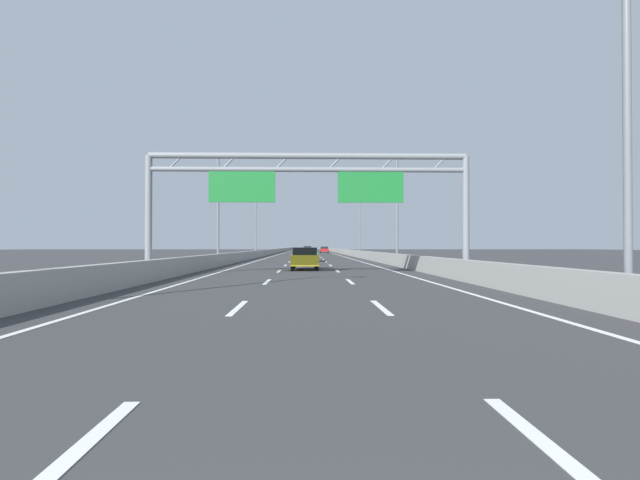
{
  "coord_description": "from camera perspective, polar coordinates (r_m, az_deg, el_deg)",
  "views": [
    {
      "loc": [
        -0.06,
        0.03,
        1.56
      ],
      "look_at": [
        1.28,
        52.04,
        2.18
      ],
      "focal_mm": 27.76,
      "sensor_mm": 36.0,
      "label": 1
    }
  ],
  "objects": [
    {
      "name": "yellow_car",
      "position": [
        32.26,
        -1.76,
        -2.12
      ],
      "size": [
        1.73,
        4.37,
        1.46
      ],
      "color": "yellow",
      "rests_on": "ground_plane"
    },
    {
      "name": "edge_line_left",
      "position": [
        88.13,
        -4.86,
        -1.7
      ],
      "size": [
        0.16,
        176.0,
        0.01
      ],
      "primitive_type": "cube",
      "color": "white",
      "rests_on": "ground_plane"
    },
    {
      "name": "lane_dash_right_2",
      "position": [
        21.6,
        3.49,
        -4.81
      ],
      "size": [
        0.16,
        3.0,
        0.01
      ],
      "primitive_type": "cube",
      "color": "white",
      "rests_on": "ground_plane"
    },
    {
      "name": "lane_dash_left_16",
      "position": [
        147.48,
        -2.15,
        -1.29
      ],
      "size": [
        0.16,
        3.0,
        0.01
      ],
      "primitive_type": "cube",
      "color": "white",
      "rests_on": "ground_plane"
    },
    {
      "name": "lane_dash_right_9",
      "position": [
        84.5,
        -0.22,
        -1.74
      ],
      "size": [
        0.16,
        3.0,
        0.01
      ],
      "primitive_type": "cube",
      "color": "white",
      "rests_on": "ground_plane"
    },
    {
      "name": "lane_dash_left_0",
      "position": [
        4.18,
        -28.21,
        -22.41
      ],
      "size": [
        0.16,
        3.0,
        0.01
      ],
      "primitive_type": "cube",
      "color": "white",
      "rests_on": "ground_plane"
    },
    {
      "name": "barrier_right",
      "position": [
        110.19,
        2.14,
        -1.25
      ],
      "size": [
        0.45,
        220.0,
        0.95
      ],
      "color": "#9E9E99",
      "rests_on": "ground_plane"
    },
    {
      "name": "lane_dash_right_11",
      "position": [
        102.5,
        -0.44,
        -1.56
      ],
      "size": [
        0.16,
        3.0,
        0.01
      ],
      "primitive_type": "cube",
      "color": "white",
      "rests_on": "ground_plane"
    },
    {
      "name": "lane_dash_left_3",
      "position": [
        30.56,
        -4.74,
        -3.6
      ],
      "size": [
        0.16,
        3.0,
        0.01
      ],
      "primitive_type": "cube",
      "color": "white",
      "rests_on": "ground_plane"
    },
    {
      "name": "lane_dash_right_12",
      "position": [
        111.49,
        -0.52,
        -1.49
      ],
      "size": [
        0.16,
        3.0,
        0.01
      ],
      "primitive_type": "cube",
      "color": "white",
      "rests_on": "ground_plane"
    },
    {
      "name": "lane_dash_left_13",
      "position": [
        120.49,
        -2.31,
        -1.43
      ],
      "size": [
        0.16,
        3.0,
        0.01
      ],
      "primitive_type": "cube",
      "color": "white",
      "rests_on": "ground_plane"
    },
    {
      "name": "lane_dash_left_1",
      "position": [
        12.68,
        -9.42,
        -7.71
      ],
      "size": [
        0.16,
        3.0,
        0.01
      ],
      "primitive_type": "cube",
      "color": "white",
      "rests_on": "ground_plane"
    },
    {
      "name": "lane_dash_right_16",
      "position": [
        147.49,
        -0.76,
        -1.29
      ],
      "size": [
        0.16,
        3.0,
        0.01
      ],
      "primitive_type": "cube",
      "color": "white",
      "rests_on": "ground_plane"
    },
    {
      "name": "lane_dash_left_7",
      "position": [
        66.51,
        -2.98,
        -2.03
      ],
      "size": [
        0.16,
        3.0,
        0.01
      ],
      "primitive_type": "cube",
      "color": "white",
      "rests_on": "ground_plane"
    },
    {
      "name": "lane_dash_left_9",
      "position": [
        84.5,
        -2.66,
        -1.74
      ],
      "size": [
        0.16,
        3.0,
        0.01
      ],
      "primitive_type": "cube",
      "color": "white",
      "rests_on": "ground_plane"
    },
    {
      "name": "lane_dash_right_13",
      "position": [
        120.49,
        -0.59,
        -1.43
      ],
      "size": [
        0.16,
        3.0,
        0.01
      ],
      "primitive_type": "cube",
      "color": "white",
      "rests_on": "ground_plane"
    },
    {
      "name": "lane_dash_left_12",
      "position": [
        111.49,
        -2.37,
        -1.49
      ],
      "size": [
        0.16,
        3.0,
        0.01
      ],
      "primitive_type": "cube",
      "color": "white",
      "rests_on": "ground_plane"
    },
    {
      "name": "lane_dash_right_10",
      "position": [
        93.5,
        -0.34,
        -1.64
      ],
      "size": [
        0.16,
        3.0,
        0.01
      ],
      "primitive_type": "cube",
      "color": "white",
      "rests_on": "ground_plane"
    },
    {
      "name": "streetlamp_right_mid",
      "position": [
        43.31,
        8.56,
        4.4
      ],
      "size": [
        2.58,
        0.28,
        9.5
      ],
      "color": "slate",
      "rests_on": "ground_plane"
    },
    {
      "name": "lane_dash_left_8",
      "position": [
        75.5,
        -2.8,
        -1.87
      ],
      "size": [
        0.16,
        3.0,
        0.01
      ],
      "primitive_type": "cube",
      "color": "white",
      "rests_on": "ground_plane"
    },
    {
      "name": "lane_dash_right_15",
      "position": [
        138.49,
        -0.71,
        -1.33
      ],
      "size": [
        0.16,
        3.0,
        0.01
      ],
      "primitive_type": "cube",
      "color": "white",
      "rests_on": "ground_plane"
    },
    {
      "name": "sign_gantry",
      "position": [
        25.63,
        -1.38,
        6.64
      ],
      "size": [
        16.7,
        0.36,
        6.36
      ],
      "color": "gray",
      "rests_on": "ground_plane"
    },
    {
      "name": "lane_dash_right_0",
      "position": [
        4.23,
        26.91,
        -22.12
      ],
      "size": [
        0.16,
        3.0,
        0.01
      ],
      "primitive_type": "cube",
      "color": "white",
      "rests_on": "ground_plane"
    },
    {
      "name": "lane_dash_left_11",
      "position": [
        102.49,
        -2.45,
        -1.56
      ],
      "size": [
        0.16,
        3.0,
        0.01
      ],
      "primitive_type": "cube",
      "color": "white",
      "rests_on": "ground_plane"
    },
    {
      "name": "edge_line_right",
      "position": [
        88.14,
        1.98,
        -1.7
      ],
      "size": [
        0.16,
        176.0,
        0.01
      ],
      "primitive_type": "cube",
      "color": "white",
      "rests_on": "ground_plane"
    },
    {
      "name": "red_car",
      "position": [
        112.45,
        0.51,
        -1.11
      ],
      "size": [
        1.88,
        4.33,
        1.41
      ],
      "color": "red",
      "rests_on": "ground_plane"
    },
    {
      "name": "lane_dash_right_8",
      "position": [
        75.51,
        -0.07,
        -1.87
      ],
      "size": [
        0.16,
        3.0,
        0.01
      ],
      "primitive_type": "cube",
      "color": "white",
      "rests_on": "ground_plane"
    },
    {
      "name": "barrier_left",
      "position": [
        110.18,
        -5.04,
        -1.25
      ],
      "size": [
        0.45,
        220.0,
        0.95
      ],
      "color": "#9E9E99",
      "rests_on": "ground_plane"
    },
    {
      "name": "streetlamp_left_far",
      "position": [
        73.68,
        -7.25,
        2.3
      ],
      "size": [
        2.58,
        0.28,
        9.5
      ],
      "color": "slate",
      "rests_on": "ground_plane"
    },
    {
      "name": "lane_dash_left_6",
      "position": [
        57.51,
        -3.21,
        -2.24
      ],
      "size": [
        0.16,
        3.0,
        0.01
      ],
      "primitive_type": "cube",
      "color": "white",
      "rests_on": "ground_plane"
    },
    {
      "name": "streetlamp_right_near",
      "position": [
        14.48,
        31.07,
        14.79
      ],
      "size": [
        2.58,
        0.28,
        9.5
      ],
      "color": "slate",
      "rests_on": "ground_plane"
    },
    {
      "name": "streetlamp_left_mid",
      "position": [
        43.29,
        -11.35,
        4.41
      ],
      "size": [
        2.58,
        0.28,
        9.5
      ],
      "color": "slate",
      "rests_on": "ground_plane"
    },
    {
      "name": "lane_dash_left_15",
      "position": [
        138.49,
        -2.2,
        -1.33
      ],
      "size": [
        0.16,
        3.0,
        0.01
      ],
      "primitive_type": "cube",
      "color": "white",
      "rests_on": "ground_plane"
    },
    {
      "name": "lane_dash_left_2",
      "position": [
        21.59,
        -6.11,
        -4.81
      ],
      "size": [
        0.16,
        3.0,
        0.01
      ],
      "primitive_type": "cube",
      "color": "white",
      "rests_on": "ground_plane"
    },
    {
      "name": "lane_dash_left_5",
      "position": [
        48.52,
        -3.53,
        -2.52
      ],
      "size": [
        0.16,
        3.0,
        0.01
      ],
      "primitive_type": "cube",
      "color": "white",
      "rests_on": "ground_plane"
    },
    {
      "name": "lane_dash_right_6",
      "position": [
        57.52,
        0.38,
        -2.24
      ],
      "size": [
        0.16,
        3.0,
        0.01
      ],
      "primitive_type": "cube",
      "color": "white",
      "rests_on": "ground_plane"
    },
    {
      "name": "lane_dash_left_4",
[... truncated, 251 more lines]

